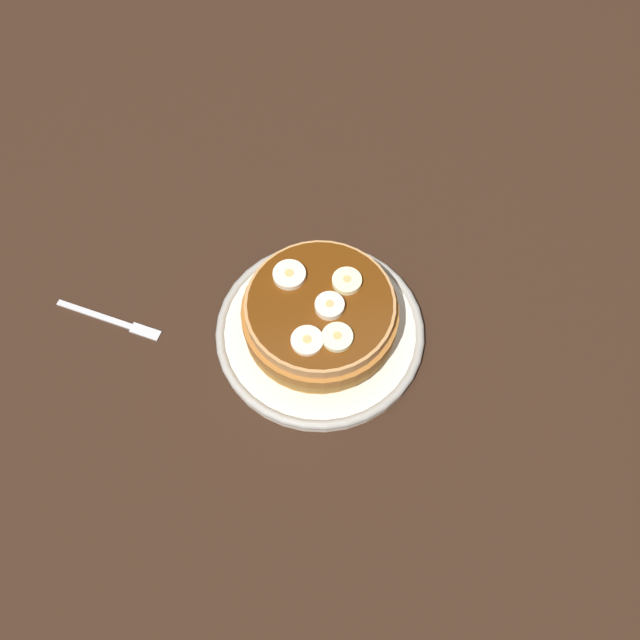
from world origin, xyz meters
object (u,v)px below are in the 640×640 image
at_px(banana_slice_2, 289,275).
at_px(banana_slice_3, 347,281).
at_px(plate, 320,332).
at_px(banana_slice_4, 337,337).
at_px(pancake_stack, 318,315).
at_px(banana_slice_1, 307,341).
at_px(banana_slice_0, 330,306).
at_px(fork, 114,321).

relative_size(banana_slice_2, banana_slice_3, 1.12).
xyz_separation_m(plate, banana_slice_2, (-0.04, -0.02, 0.07)).
xyz_separation_m(plate, banana_slice_4, (0.04, 0.01, 0.07)).
bearing_deg(pancake_stack, banana_slice_4, 10.30).
distance_m(pancake_stack, banana_slice_1, 0.06).
bearing_deg(banana_slice_0, banana_slice_2, -146.17).
bearing_deg(fork, banana_slice_2, 79.85).
distance_m(banana_slice_1, fork, 0.24).
height_order(plate, banana_slice_1, banana_slice_1).
bearing_deg(banana_slice_4, banana_slice_0, 177.86).
relative_size(plate, banana_slice_1, 7.04).
bearing_deg(banana_slice_3, plate, -64.00).
relative_size(pancake_stack, banana_slice_3, 5.48).
height_order(pancake_stack, banana_slice_4, banana_slice_4).
distance_m(banana_slice_2, banana_slice_4, 0.09).
height_order(banana_slice_3, fork, banana_slice_3).
relative_size(banana_slice_0, banana_slice_4, 0.97).
bearing_deg(banana_slice_3, banana_slice_0, -45.31).
height_order(pancake_stack, banana_slice_1, banana_slice_1).
distance_m(plate, pancake_stack, 0.04).
height_order(banana_slice_2, banana_slice_3, same).
bearing_deg(fork, pancake_stack, 71.98).
bearing_deg(banana_slice_0, banana_slice_3, 134.69).
bearing_deg(fork, banana_slice_3, 77.24).
bearing_deg(banana_slice_0, banana_slice_4, -2.14).
xyz_separation_m(banana_slice_3, banana_slice_4, (0.06, -0.03, -0.00)).
bearing_deg(banana_slice_2, banana_slice_3, 68.54).
bearing_deg(banana_slice_4, banana_slice_1, -97.39).
relative_size(banana_slice_2, fork, 0.31).
xyz_separation_m(banana_slice_0, banana_slice_1, (0.03, -0.03, -0.00)).
relative_size(banana_slice_3, banana_slice_4, 0.99).
bearing_deg(banana_slice_1, plate, 150.12).
relative_size(banana_slice_4, fork, 0.28).
height_order(pancake_stack, banana_slice_0, banana_slice_0).
xyz_separation_m(banana_slice_3, fork, (-0.06, -0.26, -0.08)).
relative_size(pancake_stack, banana_slice_2, 4.90).
bearing_deg(plate, banana_slice_0, 42.13).
bearing_deg(banana_slice_4, pancake_stack, -169.70).
height_order(banana_slice_1, fork, banana_slice_1).
distance_m(plate, fork, 0.24).
relative_size(plate, banana_slice_2, 6.65).
height_order(plate, banana_slice_3, banana_slice_3).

